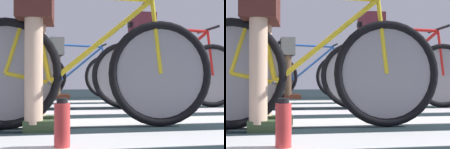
# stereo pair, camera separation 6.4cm
# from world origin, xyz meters

# --- Properties ---
(ground) EXTENTS (18.00, 14.00, 0.02)m
(ground) POSITION_xyz_m (0.00, 0.00, 0.01)
(ground) COLOR black
(crosswalk_markings) EXTENTS (5.43, 4.26, 0.00)m
(crosswalk_markings) POSITION_xyz_m (0.00, -0.27, 0.02)
(crosswalk_markings) COLOR beige
(crosswalk_markings) RESTS_ON ground
(bicycle_1_of_4) EXTENTS (1.74, 0.52, 0.93)m
(bicycle_1_of_4) POSITION_xyz_m (-0.01, -0.92, 0.41)
(bicycle_1_of_4) COLOR black
(bicycle_1_of_4) RESTS_ON ground
(cyclist_1_of_4) EXTENTS (0.33, 0.42, 0.97)m
(cyclist_1_of_4) POSITION_xyz_m (-0.32, -0.90, 0.65)
(cyclist_1_of_4) COLOR beige
(cyclist_1_of_4) RESTS_ON ground
(bicycle_2_of_4) EXTENTS (1.74, 0.52, 0.93)m
(bicycle_2_of_4) POSITION_xyz_m (1.07, 0.44, 0.41)
(bicycle_2_of_4) COLOR black
(bicycle_2_of_4) RESTS_ON ground
(cyclist_2_of_4) EXTENTS (0.32, 0.41, 1.02)m
(cyclist_2_of_4) POSITION_xyz_m (0.76, 0.44, 0.68)
(cyclist_2_of_4) COLOR tan
(cyclist_2_of_4) RESTS_ON ground
(bicycle_4_of_4) EXTENTS (1.74, 0.52, 0.93)m
(bicycle_4_of_4) POSITION_xyz_m (0.18, 2.47, 0.41)
(bicycle_4_of_4) COLOR black
(bicycle_4_of_4) RESTS_ON ground
(cyclist_4_of_4) EXTENTS (0.34, 0.43, 0.98)m
(cyclist_4_of_4) POSITION_xyz_m (-0.12, 2.45, 0.65)
(cyclist_4_of_4) COLOR brown
(cyclist_4_of_4) RESTS_ON ground
(water_bottle) EXTENTS (0.07, 0.07, 0.23)m
(water_bottle) POSITION_xyz_m (-0.18, -1.54, 0.13)
(water_bottle) COLOR #DF3B3A
(water_bottle) RESTS_ON ground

